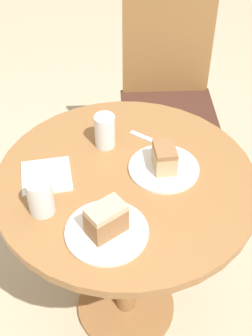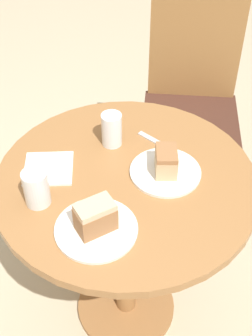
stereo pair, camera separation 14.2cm
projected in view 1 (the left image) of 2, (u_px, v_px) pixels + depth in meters
ground_plane at (126, 307)px, 1.97m from camera, size 8.00×8.00×0.00m
table at (126, 215)px, 1.57m from camera, size 0.82×0.82×0.76m
chair at (168, 99)px, 2.20m from camera, size 0.50×0.49×0.97m
plate_near at (164, 168)px, 1.48m from camera, size 0.22×0.22×0.01m
plate_far at (107, 232)px, 1.29m from camera, size 0.23×0.23×0.01m
cake_slice_near at (165, 158)px, 1.44m from camera, size 0.09×0.11×0.08m
cake_slice_far at (106, 219)px, 1.25m from camera, size 0.12×0.12×0.09m
glass_lemonade at (105, 133)px, 1.53m from camera, size 0.07×0.07×0.12m
glass_water at (41, 198)px, 1.32m from camera, size 0.08×0.08×0.11m
napkin_stack at (46, 176)px, 1.45m from camera, size 0.19×0.19×0.01m
fork at (153, 141)px, 1.58m from camera, size 0.17×0.10×0.00m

